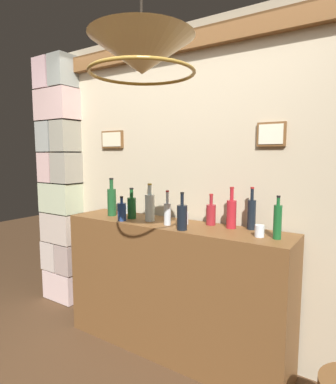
# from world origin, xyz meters

# --- Properties ---
(panelled_rear_partition) EXTENTS (3.73, 0.15, 2.60)m
(panelled_rear_partition) POSITION_xyz_m (-0.00, 1.10, 1.37)
(panelled_rear_partition) COLOR #BCAD8E
(panelled_rear_partition) RESTS_ON ground
(stone_pillar) EXTENTS (0.47, 0.29, 2.54)m
(stone_pillar) POSITION_xyz_m (-1.49, 0.97, 1.28)
(stone_pillar) COLOR beige
(stone_pillar) RESTS_ON ground
(bar_shelf_unit) EXTENTS (1.85, 0.42, 1.04)m
(bar_shelf_unit) POSITION_xyz_m (0.00, 0.81, 0.52)
(bar_shelf_unit) COLOR brown
(bar_shelf_unit) RESTS_ON ground
(liquor_bottle_gin) EXTENTS (0.05, 0.05, 0.26)m
(liquor_bottle_gin) POSITION_xyz_m (0.00, 0.75, 1.14)
(liquor_bottle_gin) COLOR silver
(liquor_bottle_gin) RESTS_ON bar_shelf_unit
(liquor_bottle_vodka) EXTENTS (0.07, 0.07, 0.26)m
(liquor_bottle_vodka) POSITION_xyz_m (-0.38, 0.79, 1.14)
(liquor_bottle_vodka) COLOR #185222
(liquor_bottle_vodka) RESTS_ON bar_shelf_unit
(liquor_bottle_sherry) EXTENTS (0.07, 0.07, 0.30)m
(liquor_bottle_sherry) POSITION_xyz_m (0.44, 0.92, 1.15)
(liquor_bottle_sherry) COLOR #A71E26
(liquor_bottle_sherry) RESTS_ON bar_shelf_unit
(liquor_bottle_whiskey) EXTENTS (0.07, 0.07, 0.20)m
(liquor_bottle_whiskey) POSITION_xyz_m (-0.39, 0.68, 1.12)
(liquor_bottle_whiskey) COLOR navy
(liquor_bottle_whiskey) RESTS_ON bar_shelf_unit
(liquor_bottle_bourbon) EXTENTS (0.07, 0.07, 0.27)m
(liquor_bottle_bourbon) POSITION_xyz_m (0.18, 0.67, 1.14)
(liquor_bottle_bourbon) COLOR black
(liquor_bottle_bourbon) RESTS_ON bar_shelf_unit
(liquor_bottle_brandy) EXTENTS (0.06, 0.06, 0.30)m
(liquor_bottle_brandy) POSITION_xyz_m (0.58, 0.96, 1.16)
(liquor_bottle_brandy) COLOR black
(liquor_bottle_brandy) RESTS_ON bar_shelf_unit
(liquor_bottle_mezcal) EXTENTS (0.08, 0.08, 0.30)m
(liquor_bottle_mezcal) POSITION_xyz_m (-0.20, 0.80, 1.16)
(liquor_bottle_mezcal) COLOR #B6C5BC
(liquor_bottle_mezcal) RESTS_ON bar_shelf_unit
(liquor_bottle_rum) EXTENTS (0.08, 0.08, 0.33)m
(liquor_bottle_rum) POSITION_xyz_m (-0.61, 0.80, 1.17)
(liquor_bottle_rum) COLOR #1B4A24
(liquor_bottle_rum) RESTS_ON bar_shelf_unit
(liquor_bottle_amaro) EXTENTS (0.07, 0.07, 0.24)m
(liquor_bottle_amaro) POSITION_xyz_m (0.27, 0.94, 1.13)
(liquor_bottle_amaro) COLOR maroon
(liquor_bottle_amaro) RESTS_ON bar_shelf_unit
(liquor_bottle_vermouth) EXTENTS (0.05, 0.05, 0.28)m
(liquor_bottle_vermouth) POSITION_xyz_m (0.80, 0.80, 1.16)
(liquor_bottle_vermouth) COLOR #175525
(liquor_bottle_vermouth) RESTS_ON bar_shelf_unit
(glass_tumbler_rocks) EXTENTS (0.06, 0.06, 0.08)m
(glass_tumbler_rocks) POSITION_xyz_m (0.69, 0.79, 1.08)
(glass_tumbler_rocks) COLOR silver
(glass_tumbler_rocks) RESTS_ON bar_shelf_unit
(glass_tumbler_highball) EXTENTS (0.06, 0.06, 0.09)m
(glass_tumbler_highball) POSITION_xyz_m (0.09, 0.85, 1.09)
(glass_tumbler_highball) COLOR silver
(glass_tumbler_highball) RESTS_ON bar_shelf_unit
(glass_tumbler_shot) EXTENTS (0.06, 0.06, 0.08)m
(glass_tumbler_shot) POSITION_xyz_m (-0.55, 0.96, 1.08)
(glass_tumbler_shot) COLOR silver
(glass_tumbler_shot) RESTS_ON bar_shelf_unit
(pendant_lamp) EXTENTS (0.49, 0.49, 0.57)m
(pendant_lamp) POSITION_xyz_m (0.40, -0.05, 2.01)
(pendant_lamp) COLOR beige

